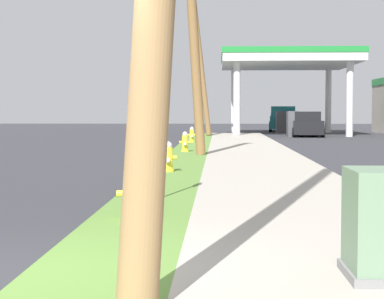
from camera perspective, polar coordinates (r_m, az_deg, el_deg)
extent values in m
plane|color=#333338|center=(6.47, -14.26, -11.21)|extent=(160.00, 160.00, 0.00)
cube|color=#5B8438|center=(6.29, -8.03, -10.98)|extent=(1.40, 80.00, 0.12)
cube|color=#A8A093|center=(6.31, 13.39, -11.00)|extent=(3.20, 80.00, 0.12)
cylinder|color=yellow|center=(9.42, -5.07, -5.63)|extent=(0.29, 0.29, 0.06)
cylinder|color=yellow|center=(9.39, -5.08, -4.01)|extent=(0.22, 0.22, 0.60)
sphere|color=#B2B2B7|center=(9.35, -5.09, -1.94)|extent=(0.19, 0.19, 0.19)
cylinder|color=#B2B2B7|center=(9.34, -5.09, -1.45)|extent=(0.06, 0.06, 0.05)
cylinder|color=yellow|center=(9.40, -6.05, -3.70)|extent=(0.10, 0.09, 0.09)
cylinder|color=yellow|center=(9.36, -4.11, -3.72)|extent=(0.10, 0.09, 0.09)
cylinder|color=#B2B2B7|center=(9.22, -5.21, -4.15)|extent=(0.11, 0.12, 0.11)
cylinder|color=yellow|center=(16.63, -2.00, -1.77)|extent=(0.29, 0.29, 0.06)
cylinder|color=yellow|center=(16.61, -2.00, -0.84)|extent=(0.22, 0.22, 0.60)
sphere|color=#B2B2B7|center=(16.59, -2.01, 0.33)|extent=(0.19, 0.19, 0.19)
cylinder|color=#B2B2B7|center=(16.58, -2.01, 0.61)|extent=(0.06, 0.06, 0.05)
cylinder|color=yellow|center=(16.62, -2.55, -0.67)|extent=(0.10, 0.09, 0.09)
cylinder|color=yellow|center=(16.59, -1.45, -0.67)|extent=(0.10, 0.09, 0.09)
cylinder|color=#B2B2B7|center=(16.44, -2.05, -0.89)|extent=(0.11, 0.12, 0.11)
cylinder|color=yellow|center=(24.76, -0.59, -0.11)|extent=(0.29, 0.29, 0.06)
cylinder|color=yellow|center=(24.75, -0.59, 0.51)|extent=(0.22, 0.22, 0.60)
sphere|color=#B2B2B7|center=(24.73, -0.59, 1.30)|extent=(0.19, 0.19, 0.19)
cylinder|color=#B2B2B7|center=(24.73, -0.59, 1.48)|extent=(0.06, 0.06, 0.05)
cylinder|color=yellow|center=(24.75, -0.96, 0.62)|extent=(0.10, 0.09, 0.09)
cylinder|color=yellow|center=(24.74, -0.22, 0.62)|extent=(0.10, 0.09, 0.09)
cylinder|color=#B2B2B7|center=(24.58, -0.61, 0.49)|extent=(0.11, 0.12, 0.11)
cylinder|color=yellow|center=(32.35, -0.01, 0.68)|extent=(0.29, 0.29, 0.06)
cylinder|color=yellow|center=(32.34, -0.01, 1.15)|extent=(0.22, 0.22, 0.60)
sphere|color=#B2B2B7|center=(32.33, -0.01, 1.76)|extent=(0.19, 0.19, 0.19)
cylinder|color=#B2B2B7|center=(32.33, -0.01, 1.90)|extent=(0.06, 0.06, 0.05)
cylinder|color=yellow|center=(32.34, -0.29, 1.24)|extent=(0.10, 0.09, 0.09)
cylinder|color=yellow|center=(32.33, 0.27, 1.24)|extent=(0.10, 0.09, 0.09)
cylinder|color=#B2B2B7|center=(32.17, -0.02, 1.14)|extent=(0.11, 0.12, 0.11)
cylinder|color=olive|center=(22.91, 0.12, 9.97)|extent=(0.95, 1.04, 8.33)
cylinder|color=brown|center=(41.71, 0.72, 7.48)|extent=(1.49, 1.38, 9.13)
cube|color=slate|center=(6.36, 15.07, -9.98)|extent=(0.52, 0.83, 0.08)
cube|color=slate|center=(6.27, 15.13, -6.02)|extent=(0.46, 0.77, 0.97)
cylinder|color=gray|center=(11.55, -2.64, 1.10)|extent=(0.05, 0.05, 2.10)
cube|color=white|center=(11.55, -2.65, 5.31)|extent=(0.04, 0.36, 0.44)
cylinder|color=silver|center=(42.53, 3.79, 4.24)|extent=(0.44, 0.44, 4.68)
cylinder|color=silver|center=(43.28, 13.12, 4.14)|extent=(0.44, 0.44, 4.68)
cylinder|color=silver|center=(50.76, 3.55, 4.08)|extent=(0.44, 0.44, 4.68)
cylinder|color=silver|center=(51.40, 11.39, 4.01)|extent=(0.44, 0.44, 4.68)
cube|color=white|center=(46.97, 7.98, 7.28)|extent=(8.80, 10.04, 0.50)
cube|color=#1E8433|center=(47.01, 7.98, 7.81)|extent=(8.90, 10.14, 0.36)
cube|color=#47474C|center=(42.77, 8.48, 2.14)|extent=(0.70, 1.10, 1.60)
cube|color=#47474C|center=(50.96, 7.48, 2.32)|extent=(0.70, 1.10, 1.60)
cube|color=black|center=(43.49, 9.58, 1.87)|extent=(2.05, 4.59, 0.85)
cube|color=black|center=(43.26, 9.61, 2.80)|extent=(1.70, 2.10, 0.56)
cylinder|color=black|center=(45.14, 8.33, 1.56)|extent=(0.25, 0.61, 0.60)
cylinder|color=black|center=(45.27, 10.50, 1.55)|extent=(0.25, 0.61, 0.60)
cylinder|color=black|center=(41.75, 8.58, 1.43)|extent=(0.25, 0.61, 0.60)
cylinder|color=black|center=(41.88, 10.93, 1.41)|extent=(0.25, 0.61, 0.60)
cube|color=#197075|center=(54.43, 7.62, 2.28)|extent=(2.40, 5.54, 1.00)
cube|color=#197075|center=(53.45, 7.65, 3.21)|extent=(1.99, 2.19, 0.76)
cube|color=#197075|center=(55.61, 7.61, 2.94)|extent=(2.10, 3.05, 0.24)
cylinder|color=black|center=(52.31, 8.70, 1.87)|extent=(0.28, 0.77, 0.76)
cylinder|color=black|center=(52.28, 6.62, 1.89)|extent=(0.28, 0.77, 0.76)
cylinder|color=black|center=(56.61, 8.54, 1.98)|extent=(0.28, 0.77, 0.76)
cylinder|color=black|center=(56.58, 6.62, 1.99)|extent=(0.28, 0.77, 0.76)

